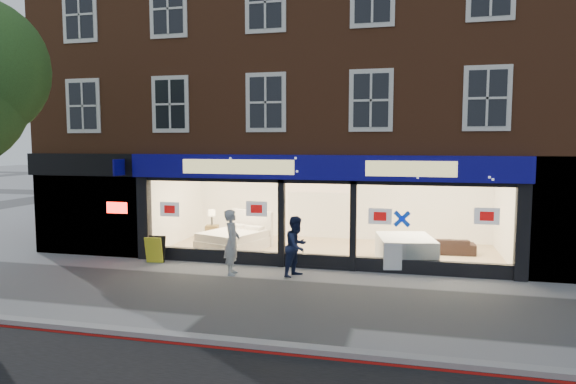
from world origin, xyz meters
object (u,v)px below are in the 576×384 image
at_px(a_board, 155,249).
at_px(pedestrian_grey, 232,242).
at_px(display_bed, 235,239).
at_px(sofa, 447,246).
at_px(mattress_stack, 405,250).
at_px(pedestrian_blue, 297,246).

relative_size(a_board, pedestrian_grey, 0.45).
relative_size(display_bed, pedestrian_grey, 1.42).
bearing_deg(sofa, display_bed, 3.21).
relative_size(mattress_stack, pedestrian_blue, 1.33).
distance_m(mattress_stack, pedestrian_blue, 3.48).
bearing_deg(pedestrian_blue, sofa, -28.25).
distance_m(display_bed, pedestrian_blue, 3.82).
height_order(sofa, a_board, a_board).
height_order(mattress_stack, pedestrian_blue, pedestrian_blue).
xyz_separation_m(sofa, pedestrian_grey, (-5.93, -3.72, 0.55)).
distance_m(mattress_stack, a_board, 7.53).
xyz_separation_m(display_bed, mattress_stack, (5.59, -0.71, 0.05)).
bearing_deg(sofa, pedestrian_grey, 28.26).
bearing_deg(display_bed, pedestrian_grey, -51.55).
relative_size(display_bed, sofa, 1.49).
distance_m(a_board, pedestrian_grey, 2.89).
height_order(display_bed, sofa, display_bed).
distance_m(sofa, pedestrian_blue, 5.45).
bearing_deg(pedestrian_blue, mattress_stack, -34.29).
bearing_deg(mattress_stack, display_bed, 172.80).
xyz_separation_m(mattress_stack, a_board, (-7.40, -1.42, -0.08)).
bearing_deg(pedestrian_grey, a_board, 65.58).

